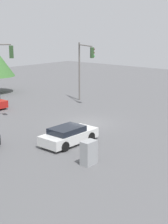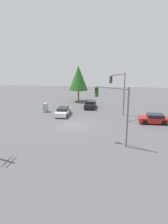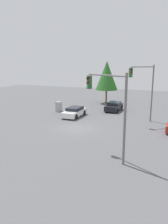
# 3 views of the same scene
# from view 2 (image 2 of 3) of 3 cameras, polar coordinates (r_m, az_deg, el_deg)

# --- Properties ---
(ground_plane) EXTENTS (80.00, 80.00, 0.00)m
(ground_plane) POSITION_cam_2_polar(r_m,az_deg,el_deg) (30.94, -2.90, -3.48)
(ground_plane) COLOR #5B5B5E
(sedan_red) EXTENTS (2.07, 4.18, 1.38)m
(sedan_red) POSITION_cam_2_polar(r_m,az_deg,el_deg) (33.22, 17.78, -1.68)
(sedan_red) COLOR red
(sedan_red) RESTS_ON ground_plane
(sedan_white) EXTENTS (4.41, 2.00, 1.28)m
(sedan_white) POSITION_cam_2_polar(r_m,az_deg,el_deg) (36.01, -5.52, 0.12)
(sedan_white) COLOR silver
(sedan_white) RESTS_ON ground_plane
(sedan_dark) EXTENTS (4.21, 2.02, 1.34)m
(sedan_dark) POSITION_cam_2_polar(r_m,az_deg,el_deg) (40.99, 1.63, 1.99)
(sedan_dark) COLOR black
(sedan_dark) RESTS_ON ground_plane
(traffic_signal_main) EXTENTS (2.18, 3.69, 6.48)m
(traffic_signal_main) POSITION_cam_2_polar(r_m,az_deg,el_deg) (23.57, 7.99, 1.87)
(traffic_signal_main) COLOR slate
(traffic_signal_main) RESTS_ON ground_plane
(traffic_signal_cross) EXTENTS (2.89, 2.52, 6.96)m
(traffic_signal_cross) POSITION_cam_2_polar(r_m,az_deg,el_deg) (34.84, 9.22, 6.35)
(traffic_signal_cross) COLOR slate
(traffic_signal_cross) RESTS_ON ground_plane
(electrical_cabinet) EXTENTS (0.96, 0.63, 1.50)m
(electrical_cabinet) POSITION_cam_2_polar(r_m,az_deg,el_deg) (38.72, -10.03, 1.16)
(electrical_cabinet) COLOR #9EA0A3
(electrical_cabinet) RESTS_ON ground_plane
(tree_behind) EXTENTS (3.98, 3.98, 7.55)m
(tree_behind) POSITION_cam_2_polar(r_m,az_deg,el_deg) (46.34, -1.47, 8.89)
(tree_behind) COLOR brown
(tree_behind) RESTS_ON ground_plane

